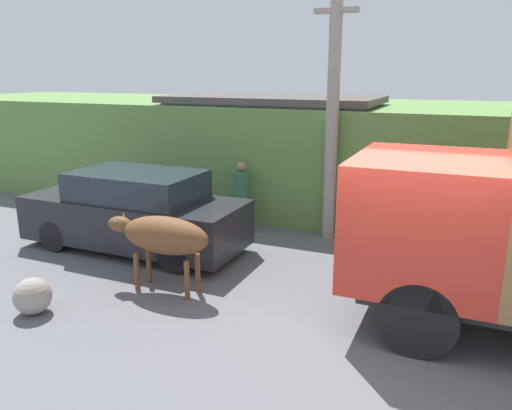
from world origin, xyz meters
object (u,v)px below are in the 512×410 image
(utility_pole, at_px, (333,110))
(roadside_rock, at_px, (33,296))
(brown_cow, at_px, (163,236))
(parked_suv, at_px, (135,212))
(pedestrian_on_hill, at_px, (242,193))

(utility_pole, height_order, roadside_rock, utility_pole)
(brown_cow, relative_size, utility_pole, 0.36)
(brown_cow, height_order, parked_suv, parked_suv)
(parked_suv, bearing_deg, brown_cow, -41.36)
(pedestrian_on_hill, height_order, utility_pole, utility_pole)
(parked_suv, bearing_deg, pedestrian_on_hill, 56.96)
(utility_pole, relative_size, roadside_rock, 9.56)
(utility_pole, bearing_deg, parked_suv, -146.13)
(brown_cow, xyz_separation_m, parked_suv, (-1.69, 1.49, -0.17))
(parked_suv, distance_m, utility_pole, 4.64)
(parked_suv, xyz_separation_m, utility_pole, (3.47, 2.33, 2.02))
(parked_suv, relative_size, pedestrian_on_hill, 2.93)
(pedestrian_on_hill, bearing_deg, utility_pole, 175.14)
(brown_cow, height_order, utility_pole, utility_pole)
(brown_cow, distance_m, roadside_rock, 2.17)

